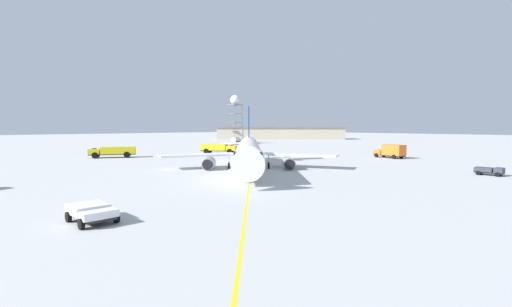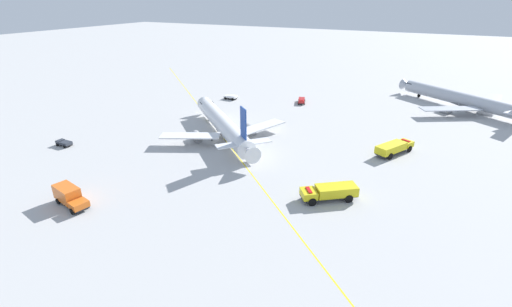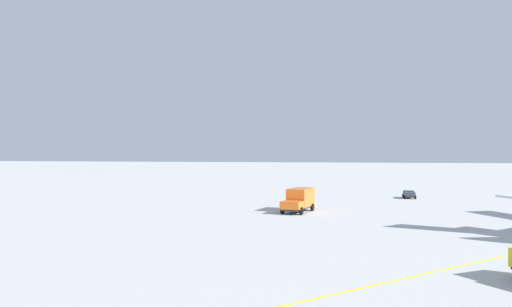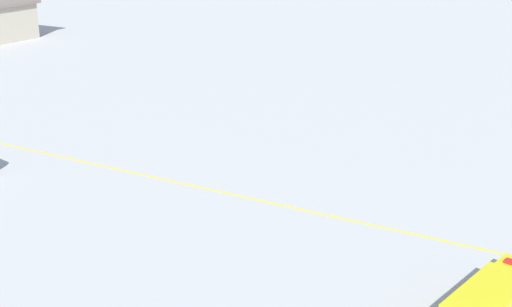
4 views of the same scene
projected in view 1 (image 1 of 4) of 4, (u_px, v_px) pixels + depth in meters
ground_plane at (258, 168)px, 61.67m from camera, size 600.00×600.00×0.00m
airliner_main at (249, 153)px, 59.33m from camera, size 29.92×32.40×11.31m
baggage_truck_truck at (489, 171)px, 52.62m from camera, size 2.08×3.65×1.22m
catering_truck_truck at (391, 151)px, 80.75m from camera, size 4.04×7.60×3.10m
pushback_tug_truck at (91, 212)px, 27.05m from camera, size 2.90×4.23×1.30m
fire_tender_truck at (218, 148)px, 93.95m from camera, size 7.96×9.32×2.50m
fuel_tanker_truck at (236, 140)px, 143.54m from camera, size 8.68×7.03×2.87m
fire_tender_truck_extra at (113, 151)px, 81.96m from camera, size 10.28×7.25×2.50m
radar_tower at (235, 103)px, 190.29m from camera, size 6.24×6.24×23.72m
terminal_shed at (280, 133)px, 197.31m from camera, size 62.53×60.36×6.83m
taxiway_centreline at (251, 167)px, 63.15m from camera, size 135.66×144.79×0.01m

